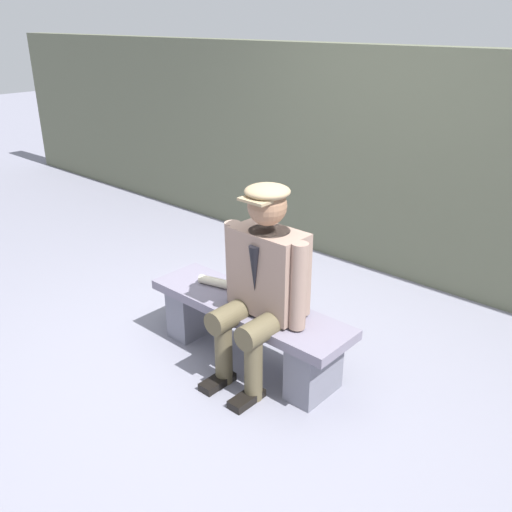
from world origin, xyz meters
TOP-DOWN VIEW (x-y plane):
  - ground_plane at (0.00, 0.00)m, footprint 30.00×30.00m
  - bench at (0.00, 0.00)m, footprint 1.46×0.41m
  - seated_man at (-0.17, 0.06)m, footprint 0.62×0.58m
  - rolled_magazine at (0.31, -0.04)m, footprint 0.29×0.13m
  - stadium_wall at (0.00, -1.95)m, footprint 12.00×0.24m

SIDE VIEW (x-z plane):
  - ground_plane at x=0.00m, z-range 0.00..0.00m
  - bench at x=0.00m, z-range 0.06..0.49m
  - rolled_magazine at x=0.31m, z-range 0.43..0.49m
  - seated_man at x=-0.17m, z-range 0.06..1.31m
  - stadium_wall at x=0.00m, z-range 0.00..1.91m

